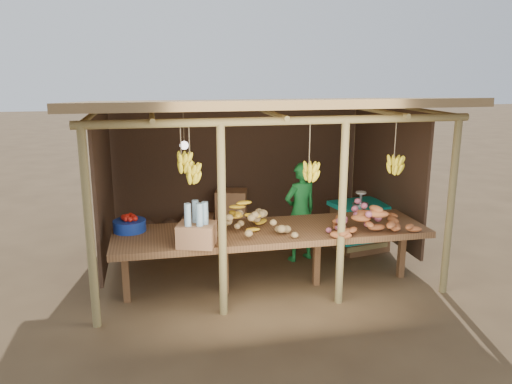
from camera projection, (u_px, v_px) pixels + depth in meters
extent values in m
plane|color=brown|center=(256.00, 261.00, 7.32)|extent=(60.00, 60.00, 0.00)
cylinder|color=olive|center=(89.00, 231.00, 5.21)|extent=(0.09, 0.09, 2.20)
cylinder|color=olive|center=(451.00, 208.00, 6.05)|extent=(0.09, 0.09, 2.20)
cylinder|color=olive|center=(110.00, 174.00, 8.06)|extent=(0.09, 0.09, 2.20)
cylinder|color=olive|center=(353.00, 164.00, 8.90)|extent=(0.09, 0.09, 2.20)
cylinder|color=olive|center=(222.00, 222.00, 5.49)|extent=(0.09, 0.09, 2.20)
cylinder|color=olive|center=(342.00, 215.00, 5.77)|extent=(0.09, 0.09, 2.20)
cylinder|color=olive|center=(285.00, 121.00, 5.37)|extent=(4.40, 0.09, 0.09)
cylinder|color=olive|center=(237.00, 103.00, 8.22)|extent=(4.40, 0.09, 0.09)
cube|color=olive|center=(256.00, 103.00, 6.77)|extent=(4.70, 3.50, 0.28)
cube|color=#442D1F|center=(238.00, 163.00, 8.43)|extent=(4.20, 0.04, 1.98)
cube|color=#442D1F|center=(104.00, 185.00, 6.80)|extent=(0.04, 2.40, 1.98)
cube|color=#442D1F|center=(386.00, 172.00, 7.64)|extent=(0.04, 2.40, 1.98)
cube|color=brown|center=(272.00, 232.00, 6.23)|extent=(3.90, 1.05, 0.08)
cube|color=brown|center=(126.00, 274.00, 5.97)|extent=(0.08, 0.08, 0.72)
cube|color=brown|center=(225.00, 266.00, 6.21)|extent=(0.08, 0.08, 0.72)
cube|color=brown|center=(317.00, 259.00, 6.45)|extent=(0.08, 0.08, 0.72)
cube|color=brown|center=(402.00, 252.00, 6.69)|extent=(0.08, 0.08, 0.72)
cylinder|color=navy|center=(130.00, 226.00, 6.13)|extent=(0.40, 0.40, 0.14)
cube|color=#9B6845|center=(197.00, 235.00, 5.61)|extent=(0.49, 0.43, 0.26)
imported|color=#186E2B|center=(300.00, 212.00, 7.23)|extent=(0.62, 0.51, 1.46)
cube|color=brown|center=(360.00, 228.00, 7.76)|extent=(0.83, 0.74, 0.67)
cube|color=#0D9086|center=(361.00, 205.00, 7.68)|extent=(0.92, 0.83, 0.07)
cube|color=#9B6845|center=(232.00, 225.00, 8.31)|extent=(0.59, 0.52, 0.40)
cube|color=#9B6845|center=(231.00, 202.00, 8.22)|extent=(0.59, 0.52, 0.40)
cube|color=#9B6845|center=(199.00, 227.00, 8.20)|extent=(0.59, 0.52, 0.40)
ellipsoid|color=#442D1F|center=(147.00, 233.00, 7.85)|extent=(0.39, 0.39, 0.53)
ellipsoid|color=#442D1F|center=(170.00, 232.00, 7.92)|extent=(0.39, 0.39, 0.53)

